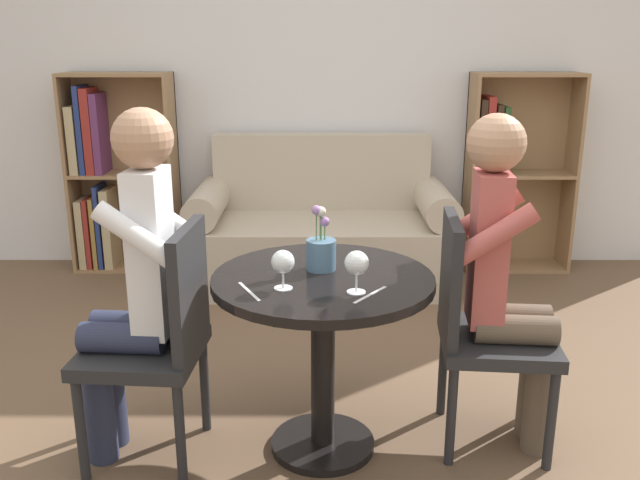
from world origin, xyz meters
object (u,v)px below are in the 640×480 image
Objects in this scene: couch at (319,234)px; bookshelf_right at (501,176)px; chair_right at (476,323)px; person_left at (130,281)px; wine_glass_left at (280,263)px; chair_left at (157,335)px; bookshelf_left at (107,177)px; flower_vase at (318,250)px; person_right at (504,277)px; wine_glass_right at (354,264)px.

bookshelf_right reaches higher than couch.
bookshelf_right is 2.23m from chair_right.
couch is at bearing 165.28° from person_left.
chair_left is at bearing 169.21° from wine_glass_left.
person_left is at bearing 99.14° from chair_right.
chair_left is at bearing -69.52° from bookshelf_left.
flower_vase reaches higher than chair_left.
couch is 1.84× the size of chair_right.
person_right reaches higher than chair_right.
wine_glass_right is at bearing -86.95° from couch.
wine_glass_left is at bearing 109.61° from chair_right.
bookshelf_right is at bearing 59.44° from wine_glass_left.
bookshelf_right reaches higher than flower_vase.
flower_vase is (0.58, 0.12, 0.29)m from chair_left.
person_right reaches higher than flower_vase.
chair_left is 3.70× the size of flower_vase.
chair_right is at bearing -1.45° from flower_vase.
person_left reaches higher than wine_glass_left.
bookshelf_right is 5.41× the size of flower_vase.
wine_glass_right is at bearing 115.70° from person_right.
couch is 1.96m from chair_right.
bookshelf_right is at bearing -9.58° from person_right.
person_left is (-1.91, -2.22, 0.06)m from bookshelf_right.
person_right is (0.09, -0.01, 0.19)m from chair_right.
bookshelf_left reaches higher than wine_glass_left.
wine_glass_left is (-1.37, -2.32, 0.16)m from bookshelf_right.
person_left is 5.37× the size of flower_vase.
wine_glass_right is at bearing -115.46° from bookshelf_right.
chair_right is 0.66m from flower_vase.
person_right is (1.27, 0.09, 0.19)m from chair_left.
chair_right is at bearing 99.37° from chair_left.
wine_glass_right is 0.27m from flower_vase.
bookshelf_right is at bearing 59.61° from flower_vase.
bookshelf_right is 2.88m from chair_left.
flower_vase reaches higher than chair_right.
person_right is at bearing 12.30° from wine_glass_left.
chair_left is 1.00× the size of chair_right.
couch is 1.30m from bookshelf_right.
couch is at bearing 89.78° from flower_vase.
wine_glass_right is 0.60× the size of flower_vase.
chair_left is at bearing -106.76° from couch.
person_right is 0.69m from flower_vase.
chair_right is at bearing 25.30° from wine_glass_right.
chair_right is 0.81m from wine_glass_left.
bookshelf_left is at bearing -155.15° from chair_left.
bookshelf_right reaches higher than wine_glass_left.
bookshelf_left is at bearing -179.92° from bookshelf_right.
person_left is 8.94× the size of wine_glass_right.
bookshelf_left reaches higher than flower_vase.
flower_vase is at bearing 103.50° from person_left.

